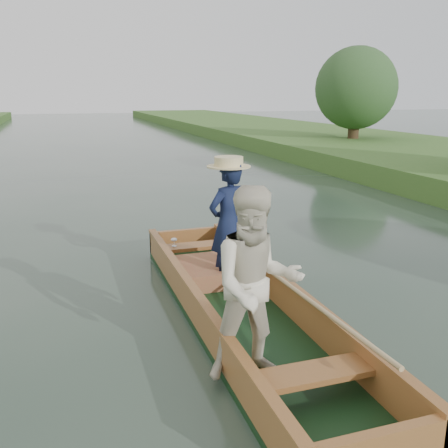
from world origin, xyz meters
name	(u,v)px	position (x,y,z in m)	size (l,w,h in m)	color
ground	(241,322)	(0.00, 0.00, 0.00)	(120.00, 120.00, 0.00)	#283D30
trees_far	(120,91)	(-0.10, 9.05, 2.46)	(22.94, 14.69, 4.44)	#47331E
punt	(240,280)	(-0.08, -0.17, 0.56)	(1.28, 5.00, 1.71)	black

